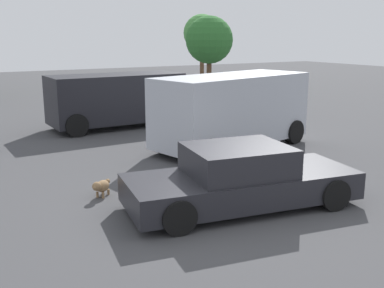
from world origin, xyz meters
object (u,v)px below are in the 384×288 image
object	(u,v)px
dog	(101,186)
van_white	(232,109)
suv_dark	(117,98)
sedan_foreground	(241,179)

from	to	relation	value
dog	van_white	world-z (taller)	van_white
van_white	suv_dark	bearing A→B (deg)	-83.17
sedan_foreground	van_white	xyz separation A→B (m)	(2.71, 4.22, 0.63)
dog	suv_dark	bearing A→B (deg)	-155.72
sedan_foreground	dog	bearing A→B (deg)	147.73
van_white	suv_dark	world-z (taller)	van_white
dog	van_white	size ratio (longest dim) A/B	0.09
sedan_foreground	dog	xyz separation A→B (m)	(-2.24, 1.97, -0.35)
sedan_foreground	van_white	size ratio (longest dim) A/B	0.90
sedan_foreground	suv_dark	world-z (taller)	suv_dark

